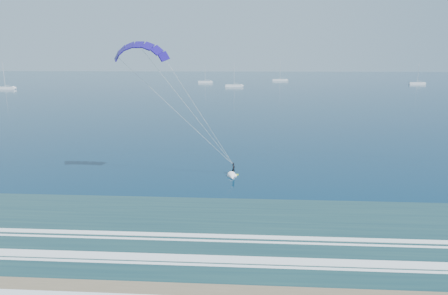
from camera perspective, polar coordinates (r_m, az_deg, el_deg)
kitesurfer_rig at (r=47.84m, az=-5.00°, el=5.49°), size 15.15×7.94×17.74m
sailboat_0 at (r=226.34m, az=-28.77°, el=7.48°), size 9.92×2.40×13.33m
sailboat_1 at (r=251.34m, az=-2.71°, el=9.35°), size 8.44×2.40×11.42m
sailboat_2 at (r=215.69m, az=1.45°, el=8.83°), size 9.17×2.40×12.66m
sailboat_3 at (r=275.81m, az=8.00°, el=9.54°), size 10.04×2.40×13.47m
sailboat_4 at (r=262.21m, az=25.86°, el=8.26°), size 9.05×2.40×12.31m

